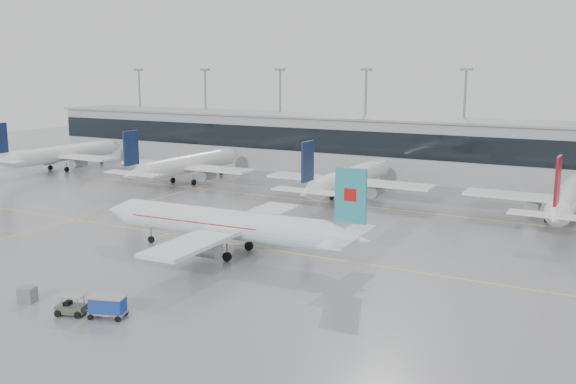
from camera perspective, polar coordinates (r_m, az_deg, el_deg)
The scene contains 16 objects.
ground at distance 82.82m, azimuth -4.02°, elevation -4.76°, with size 320.00×320.00×0.00m, color gray.
taxi_line_main at distance 82.82m, azimuth -4.02°, elevation -4.76°, with size 120.00×0.25×0.01m, color yellow.
taxi_line_north at distance 108.52m, azimuth 4.59°, elevation -1.04°, with size 120.00×0.25×0.01m, color yellow.
taxi_line_cross at distance 112.25m, azimuth -12.78°, elevation -0.88°, with size 0.25×60.00×0.01m, color yellow.
terminal at distance 137.02m, azimuth 10.16°, elevation 3.83°, with size 180.00×15.00×12.00m, color #99999D.
terminal_glass at distance 129.77m, azimuth 9.10°, elevation 4.15°, with size 180.00×0.20×5.00m, color black.
terminal_roof at distance 136.43m, azimuth 10.25°, elevation 6.42°, with size 182.00×16.00×0.40m, color gray.
light_masts at distance 142.04m, azimuth 11.05°, elevation 7.02°, with size 156.40×1.00×22.60m.
air_canada_jet at distance 78.10m, azimuth -5.25°, elevation -2.91°, with size 37.10×29.85×11.72m.
parked_jet_a at distance 152.77m, azimuth -19.48°, elevation 3.22°, with size 29.64×36.96×11.72m.
parked_jet_b at distance 128.93m, azimuth -9.02°, elevation 2.41°, with size 29.64×36.96×11.72m.
parked_jet_c at distance 111.15m, azimuth 5.40°, elevation 1.17°, with size 29.64×36.96×11.72m.
parked_jet_d at distance 102.65m, azimuth 23.62°, elevation -0.49°, with size 29.64×36.96×11.72m.
baggage_tug at distance 63.01m, azimuth -18.70°, elevation -9.74°, with size 3.97×2.37×1.90m.
baggage_cart at distance 61.22m, azimuth -15.74°, elevation -9.65°, with size 3.68×2.77×2.03m.
gse_unit at distance 67.80m, azimuth -22.16°, elevation -8.45°, with size 1.48×1.37×1.48m, color slate.
Camera 1 is at (43.47, -66.94, 22.11)m, focal length 40.00 mm.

